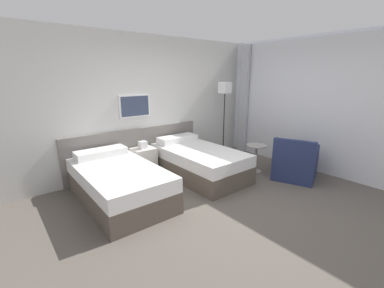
# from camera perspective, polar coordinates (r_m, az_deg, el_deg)

# --- Properties ---
(ground_plane) EXTENTS (16.00, 16.00, 0.00)m
(ground_plane) POSITION_cam_1_polar(r_m,az_deg,el_deg) (4.17, 8.22, -12.67)
(ground_plane) COLOR #5B544C
(wall_headboard) EXTENTS (10.00, 0.10, 2.70)m
(wall_headboard) POSITION_cam_1_polar(r_m,az_deg,el_deg) (5.42, -8.51, 8.17)
(wall_headboard) COLOR silver
(wall_headboard) RESTS_ON ground_plane
(wall_window) EXTENTS (0.21, 4.64, 2.70)m
(wall_window) POSITION_cam_1_polar(r_m,az_deg,el_deg) (5.75, 26.47, 7.60)
(wall_window) COLOR white
(wall_window) RESTS_ON ground_plane
(bed_near_door) EXTENTS (1.08, 1.91, 0.68)m
(bed_near_door) POSITION_cam_1_polar(r_m,az_deg,el_deg) (4.25, -15.94, -8.34)
(bed_near_door) COLOR brown
(bed_near_door) RESTS_ON ground_plane
(bed_near_window) EXTENTS (1.08, 1.91, 0.68)m
(bed_near_window) POSITION_cam_1_polar(r_m,az_deg,el_deg) (5.05, 1.48, -3.99)
(bed_near_window) COLOR brown
(bed_near_window) RESTS_ON ground_plane
(nightstand) EXTENTS (0.43, 0.38, 0.69)m
(nightstand) POSITION_cam_1_polar(r_m,az_deg,el_deg) (5.17, -10.69, -3.75)
(nightstand) COLOR beige
(nightstand) RESTS_ON ground_plane
(floor_lamp) EXTENTS (0.24, 0.24, 1.78)m
(floor_lamp) POSITION_cam_1_polar(r_m,az_deg,el_deg) (6.02, 7.30, 10.72)
(floor_lamp) COLOR black
(floor_lamp) RESTS_ON ground_plane
(side_table) EXTENTS (0.40, 0.40, 0.57)m
(side_table) POSITION_cam_1_polar(r_m,az_deg,el_deg) (5.38, 14.05, -2.04)
(side_table) COLOR gray
(side_table) RESTS_ON ground_plane
(armchair) EXTENTS (1.02, 0.97, 0.82)m
(armchair) POSITION_cam_1_polar(r_m,az_deg,el_deg) (5.34, 21.96, -4.08)
(armchair) COLOR navy
(armchair) RESTS_ON ground_plane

